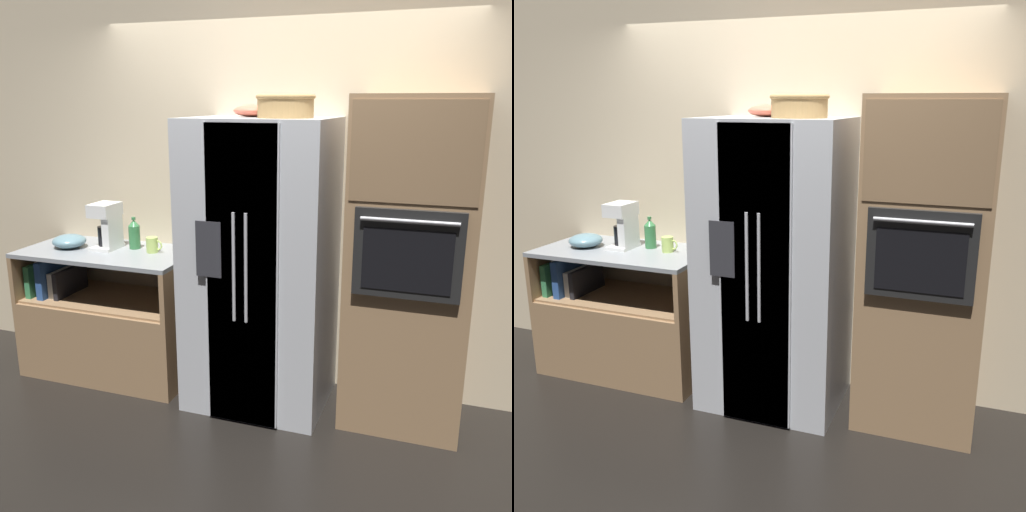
% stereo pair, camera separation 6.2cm
% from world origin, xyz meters
% --- Properties ---
extents(ground_plane, '(20.00, 20.00, 0.00)m').
position_xyz_m(ground_plane, '(0.00, 0.00, 0.00)').
color(ground_plane, black).
extents(wall_back, '(12.00, 0.06, 2.80)m').
position_xyz_m(wall_back, '(0.00, 0.46, 1.40)').
color(wall_back, beige).
rests_on(wall_back, ground_plane).
extents(counter_left, '(1.24, 0.65, 0.94)m').
position_xyz_m(counter_left, '(-1.19, 0.10, 0.35)').
color(counter_left, '#93704C').
rests_on(counter_left, ground_plane).
extents(refrigerator, '(0.90, 0.75, 1.88)m').
position_xyz_m(refrigerator, '(0.00, 0.06, 0.94)').
color(refrigerator, silver).
rests_on(refrigerator, ground_plane).
extents(wall_oven, '(0.72, 0.65, 2.02)m').
position_xyz_m(wall_oven, '(0.93, 0.13, 1.01)').
color(wall_oven, '#93704C').
rests_on(wall_oven, ground_plane).
extents(wicker_basket, '(0.35, 0.35, 0.13)m').
position_xyz_m(wicker_basket, '(0.18, -0.01, 1.95)').
color(wicker_basket, tan).
rests_on(wicker_basket, refrigerator).
extents(fruit_bowl, '(0.24, 0.24, 0.07)m').
position_xyz_m(fruit_bowl, '(-0.08, 0.14, 1.92)').
color(fruit_bowl, '#DB664C').
rests_on(fruit_bowl, refrigerator).
extents(bottle_tall, '(0.08, 0.08, 0.23)m').
position_xyz_m(bottle_tall, '(-1.02, 0.21, 1.05)').
color(bottle_tall, '#33723F').
rests_on(bottle_tall, counter_left).
extents(mug, '(0.12, 0.08, 0.11)m').
position_xyz_m(mug, '(-0.84, 0.16, 0.99)').
color(mug, '#B2D166').
rests_on(mug, counter_left).
extents(mixing_bowl, '(0.24, 0.24, 0.10)m').
position_xyz_m(mixing_bowl, '(-1.48, 0.08, 0.99)').
color(mixing_bowl, '#668C99').
rests_on(mixing_bowl, counter_left).
extents(coffee_maker, '(0.17, 0.22, 0.33)m').
position_xyz_m(coffee_maker, '(-1.19, 0.14, 1.12)').
color(coffee_maker, white).
rests_on(coffee_maker, counter_left).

